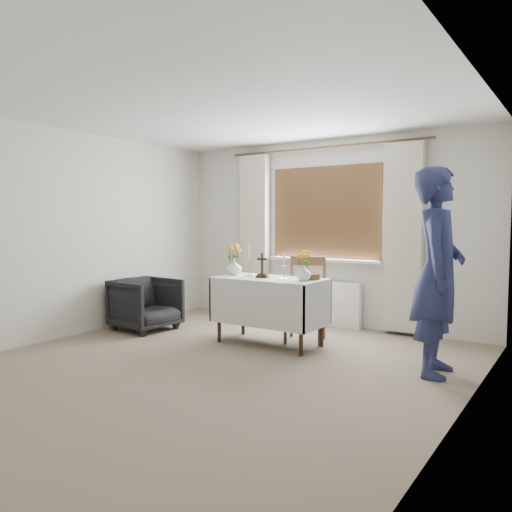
{
  "coord_description": "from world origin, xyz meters",
  "views": [
    {
      "loc": [
        3.0,
        -3.64,
        1.4
      ],
      "look_at": [
        -0.06,
        0.9,
        1.02
      ],
      "focal_mm": 35.0,
      "sensor_mm": 36.0,
      "label": 1
    }
  ],
  "objects": [
    {
      "name": "armchair",
      "position": [
        -1.74,
        0.85,
        0.34
      ],
      "size": [
        0.79,
        0.77,
        0.67
      ],
      "primitive_type": "imported",
      "rotation": [
        0.0,
        0.0,
        1.5
      ],
      "color": "black",
      "rests_on": "ground"
    },
    {
      "name": "ground",
      "position": [
        0.0,
        0.0,
        0.0
      ],
      "size": [
        5.0,
        5.0,
        0.0
      ],
      "primitive_type": "plane",
      "color": "gray",
      "rests_on": "ground"
    },
    {
      "name": "wooden_cross",
      "position": [
        -0.09,
        1.07,
        0.9
      ],
      "size": [
        0.15,
        0.12,
        0.28
      ],
      "primitive_type": null,
      "rotation": [
        0.0,
        0.0,
        0.21
      ],
      "color": "black",
      "rests_on": "altar_table"
    },
    {
      "name": "radiator",
      "position": [
        0.0,
        2.42,
        0.3
      ],
      "size": [
        1.1,
        0.1,
        0.6
      ],
      "primitive_type": "cube",
      "color": "white",
      "rests_on": "ground"
    },
    {
      "name": "candlestick_right",
      "position": [
        0.19,
        1.07,
        0.92
      ],
      "size": [
        0.1,
        0.1,
        0.31
      ],
      "primitive_type": null,
      "rotation": [
        0.0,
        0.0,
        0.21
      ],
      "color": "silver",
      "rests_on": "altar_table"
    },
    {
      "name": "wooden_chair",
      "position": [
        0.26,
        1.45,
        0.5
      ],
      "size": [
        0.59,
        0.59,
        0.99
      ],
      "primitive_type": null,
      "rotation": [
        0.0,
        0.0,
        0.34
      ],
      "color": "brown",
      "rests_on": "ground"
    },
    {
      "name": "flower_vase_left",
      "position": [
        -0.53,
        1.12,
        0.86
      ],
      "size": [
        0.2,
        0.2,
        0.19
      ],
      "primitive_type": "imported",
      "rotation": [
        0.0,
        0.0,
        0.1
      ],
      "color": "silver",
      "rests_on": "altar_table"
    },
    {
      "name": "wicker_basket",
      "position": [
        0.46,
        1.24,
        0.8
      ],
      "size": [
        0.2,
        0.2,
        0.07
      ],
      "primitive_type": "cylinder",
      "rotation": [
        0.0,
        0.0,
        -0.16
      ],
      "color": "brown",
      "rests_on": "altar_table"
    },
    {
      "name": "candlestick_left",
      "position": [
        -0.27,
        1.06,
        0.95
      ],
      "size": [
        0.13,
        0.13,
        0.37
      ],
      "primitive_type": null,
      "rotation": [
        0.0,
        0.0,
        -0.27
      ],
      "color": "silver",
      "rests_on": "altar_table"
    },
    {
      "name": "altar_table",
      "position": [
        -0.01,
        1.1,
        0.38
      ],
      "size": [
        1.24,
        0.64,
        0.76
      ],
      "primitive_type": "cube",
      "color": "silver",
      "rests_on": "ground"
    },
    {
      "name": "person",
      "position": [
        1.85,
        1.01,
        0.95
      ],
      "size": [
        0.54,
        0.74,
        1.89
      ],
      "primitive_type": "imported",
      "rotation": [
        0.0,
        0.0,
        1.7
      ],
      "color": "navy",
      "rests_on": "ground"
    },
    {
      "name": "flower_vase_right",
      "position": [
        0.43,
        1.08,
        0.85
      ],
      "size": [
        0.21,
        0.21,
        0.17
      ],
      "primitive_type": "imported",
      "rotation": [
        0.0,
        0.0,
        -0.34
      ],
      "color": "silver",
      "rests_on": "altar_table"
    }
  ]
}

